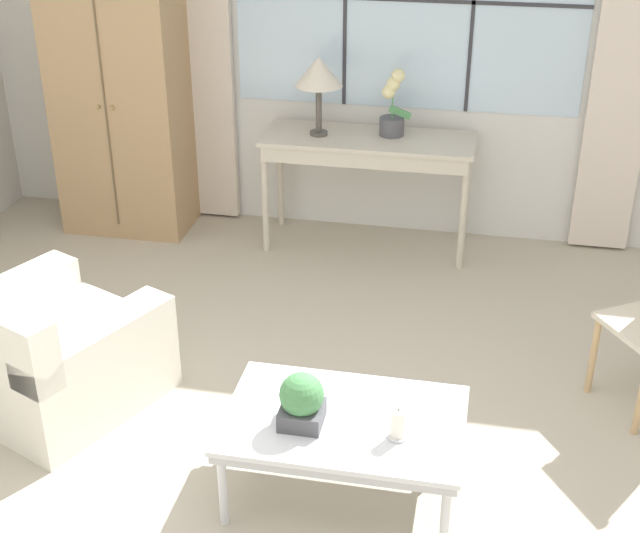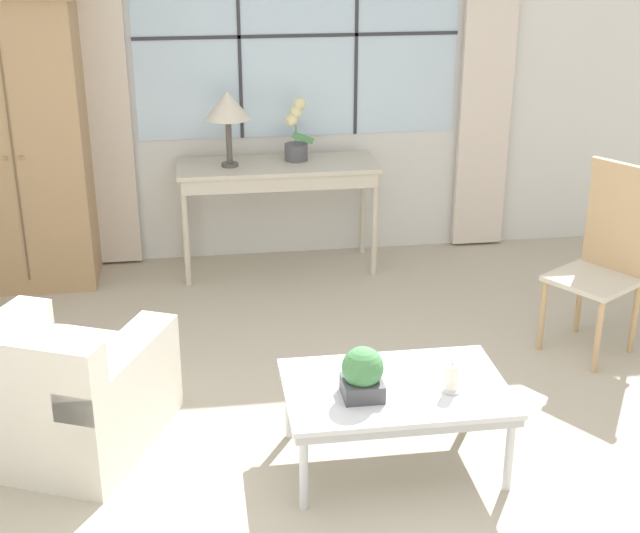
{
  "view_description": "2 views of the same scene",
  "coord_description": "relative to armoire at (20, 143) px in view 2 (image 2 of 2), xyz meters",
  "views": [
    {
      "loc": [
        0.6,
        -2.93,
        2.76
      ],
      "look_at": [
        -0.14,
        0.75,
        0.81
      ],
      "focal_mm": 50.0,
      "sensor_mm": 36.0,
      "label": 1
    },
    {
      "loc": [
        -0.78,
        -3.4,
        2.48
      ],
      "look_at": [
        -0.17,
        0.78,
        0.77
      ],
      "focal_mm": 50.0,
      "sensor_mm": 36.0,
      "label": 2
    }
  ],
  "objects": [
    {
      "name": "wall_back_windowed",
      "position": [
        1.93,
        0.33,
        0.39
      ],
      "size": [
        7.2,
        0.14,
        2.8
      ],
      "color": "silver",
      "rests_on": "ground_plane"
    },
    {
      "name": "pillar_candle",
      "position": [
        2.26,
        -2.65,
        -0.53
      ],
      "size": [
        0.08,
        0.08,
        0.15
      ],
      "color": "silver",
      "rests_on": "coffee_table"
    },
    {
      "name": "ground_plane",
      "position": [
        1.93,
        -2.69,
        -1.01
      ],
      "size": [
        14.0,
        14.0,
        0.0
      ],
      "primitive_type": "plane",
      "color": "#B2A893"
    },
    {
      "name": "console_table",
      "position": [
        1.74,
        -0.01,
        -0.3
      ],
      "size": [
        1.41,
        0.53,
        0.79
      ],
      "color": "beige",
      "rests_on": "ground_plane"
    },
    {
      "name": "potted_plant_small",
      "position": [
        1.85,
        -2.63,
        -0.47
      ],
      "size": [
        0.19,
        0.19,
        0.24
      ],
      "color": "#4C4C51",
      "rests_on": "coffee_table"
    },
    {
      "name": "coffee_table",
      "position": [
        2.02,
        -2.56,
        -0.63
      ],
      "size": [
        1.04,
        0.68,
        0.42
      ],
      "color": "silver",
      "rests_on": "ground_plane"
    },
    {
      "name": "table_lamp",
      "position": [
        1.4,
        -0.03,
        0.2
      ],
      "size": [
        0.31,
        0.31,
        0.53
      ],
      "color": "#4C4742",
      "rests_on": "console_table"
    },
    {
      "name": "potted_orchid",
      "position": [
        1.88,
        0.07,
        -0.04
      ],
      "size": [
        0.21,
        0.17,
        0.45
      ],
      "color": "#4C4C51",
      "rests_on": "console_table"
    },
    {
      "name": "armoire",
      "position": [
        0.0,
        0.0,
        0.0
      ],
      "size": [
        0.95,
        0.58,
        2.0
      ],
      "color": "tan",
      "rests_on": "ground_plane"
    },
    {
      "name": "armchair_upholstered",
      "position": [
        0.41,
        -2.13,
        -0.75
      ],
      "size": [
        1.21,
        1.19,
        0.74
      ],
      "color": "silver",
      "rests_on": "ground_plane"
    },
    {
      "name": "side_chair_wooden",
      "position": [
        3.51,
        -1.53,
        -0.39
      ],
      "size": [
        0.61,
        0.61,
        1.12
      ],
      "color": "beige",
      "rests_on": "ground_plane"
    }
  ]
}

